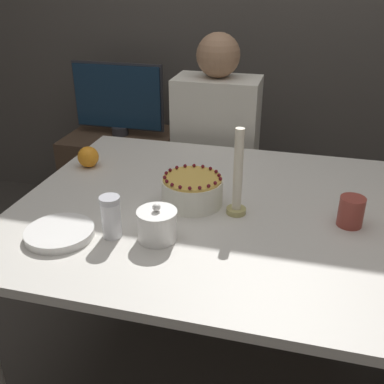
{
  "coord_description": "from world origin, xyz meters",
  "views": [
    {
      "loc": [
        0.24,
        -1.3,
        1.47
      ],
      "look_at": [
        -0.09,
        -0.0,
        0.8
      ],
      "focal_mm": 42.0,
      "sensor_mm": 36.0,
      "label": 1
    }
  ],
  "objects": [
    {
      "name": "sugar_shaker",
      "position": [
        -0.27,
        -0.26,
        0.83
      ],
      "size": [
        0.06,
        0.06,
        0.13
      ],
      "color": "white",
      "rests_on": "dining_table"
    },
    {
      "name": "sugar_bowl",
      "position": [
        -0.14,
        -0.24,
        0.81
      ],
      "size": [
        0.12,
        0.12,
        0.12
      ],
      "color": "white",
      "rests_on": "dining_table"
    },
    {
      "name": "person_man_blue_shirt",
      "position": [
        -0.17,
        0.75,
        0.53
      ],
      "size": [
        0.4,
        0.34,
        1.22
      ],
      "rotation": [
        0.0,
        0.0,
        3.14
      ],
      "color": "#2D2D38",
      "rests_on": "ground_plane"
    },
    {
      "name": "cup",
      "position": [
        0.41,
        -0.02,
        0.81
      ],
      "size": [
        0.08,
        0.08,
        0.09
      ],
      "color": "#993D33",
      "rests_on": "dining_table"
    },
    {
      "name": "dining_table",
      "position": [
        0.0,
        0.0,
        0.65
      ],
      "size": [
        1.35,
        1.11,
        0.76
      ],
      "color": "beige",
      "rests_on": "ground_plane"
    },
    {
      "name": "ground_plane",
      "position": [
        0.0,
        0.0,
        0.0
      ],
      "size": [
        12.0,
        12.0,
        0.0
      ],
      "primitive_type": "plane",
      "color": "#3D3833"
    },
    {
      "name": "wall_behind",
      "position": [
        0.0,
        1.4,
        1.3
      ],
      "size": [
        8.0,
        0.05,
        2.6
      ],
      "color": "#4C4742",
      "rests_on": "ground_plane"
    },
    {
      "name": "side_cabinet",
      "position": [
        -0.83,
        1.1,
        0.28
      ],
      "size": [
        0.62,
        0.51,
        0.57
      ],
      "color": "#4C3828",
      "rests_on": "ground_plane"
    },
    {
      "name": "cake",
      "position": [
        -0.09,
        -0.0,
        0.81
      ],
      "size": [
        0.2,
        0.2,
        0.11
      ],
      "color": "white",
      "rests_on": "dining_table"
    },
    {
      "name": "orange_fruit_0",
      "position": [
        -0.57,
        0.2,
        0.8
      ],
      "size": [
        0.08,
        0.08,
        0.08
      ],
      "color": "orange",
      "rests_on": "dining_table"
    },
    {
      "name": "tv_monitor",
      "position": [
        -0.83,
        1.1,
        0.79
      ],
      "size": [
        0.55,
        0.1,
        0.43
      ],
      "color": "#2D2D33",
      "rests_on": "side_cabinet"
    },
    {
      "name": "plate_stack",
      "position": [
        -0.42,
        -0.3,
        0.77
      ],
      "size": [
        0.2,
        0.2,
        0.02
      ],
      "color": "white",
      "rests_on": "dining_table"
    },
    {
      "name": "candle",
      "position": [
        0.06,
        -0.03,
        0.88
      ],
      "size": [
        0.06,
        0.06,
        0.29
      ],
      "color": "tan",
      "rests_on": "dining_table"
    }
  ]
}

